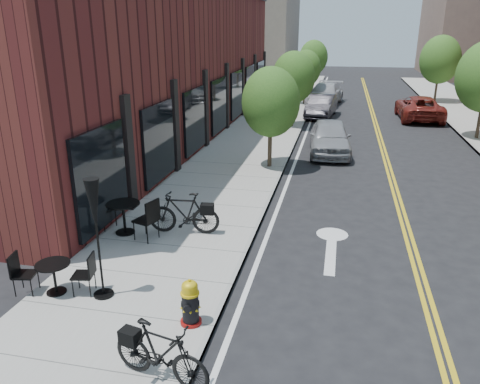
# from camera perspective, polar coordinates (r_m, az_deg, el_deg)

# --- Properties ---
(ground) EXTENTS (120.00, 120.00, 0.00)m
(ground) POSITION_cam_1_polar(r_m,az_deg,el_deg) (10.20, -0.91, -11.75)
(ground) COLOR black
(ground) RESTS_ON ground
(sidewalk_near) EXTENTS (4.00, 70.00, 0.12)m
(sidewalk_near) POSITION_cam_1_polar(r_m,az_deg,el_deg) (19.62, -0.00, 4.09)
(sidewalk_near) COLOR #9E9B93
(sidewalk_near) RESTS_ON ground
(building_near) EXTENTS (5.00, 28.00, 7.00)m
(building_near) POSITION_cam_1_polar(r_m,az_deg,el_deg) (24.10, -8.78, 15.08)
(building_near) COLOR #4C1918
(building_near) RESTS_ON ground
(bg_building_left) EXTENTS (8.00, 14.00, 10.00)m
(bg_building_left) POSITION_cam_1_polar(r_m,az_deg,el_deg) (57.36, 2.29, 19.27)
(bg_building_left) COLOR #726656
(bg_building_left) RESTS_ON ground
(bg_building_right) EXTENTS (10.00, 16.00, 12.00)m
(bg_building_right) POSITION_cam_1_polar(r_m,az_deg,el_deg) (60.14, 27.13, 18.24)
(bg_building_right) COLOR brown
(bg_building_right) RESTS_ON ground
(tree_near_a) EXTENTS (2.20, 2.20, 3.81)m
(tree_near_a) POSITION_cam_1_polar(r_m,az_deg,el_deg) (17.88, 3.78, 10.86)
(tree_near_a) COLOR #382B1E
(tree_near_a) RESTS_ON sidewalk_near
(tree_near_b) EXTENTS (2.30, 2.30, 3.98)m
(tree_near_b) POSITION_cam_1_polar(r_m,az_deg,el_deg) (25.74, 6.54, 13.69)
(tree_near_b) COLOR #382B1E
(tree_near_b) RESTS_ON sidewalk_near
(tree_near_c) EXTENTS (2.10, 2.10, 3.67)m
(tree_near_c) POSITION_cam_1_polar(r_m,az_deg,el_deg) (33.70, 8.00, 14.68)
(tree_near_c) COLOR #382B1E
(tree_near_c) RESTS_ON sidewalk_near
(tree_near_d) EXTENTS (2.40, 2.40, 4.11)m
(tree_near_d) POSITION_cam_1_polar(r_m,az_deg,el_deg) (41.64, 8.95, 15.90)
(tree_near_d) COLOR #382B1E
(tree_near_d) RESTS_ON sidewalk_near
(tree_far_c) EXTENTS (2.80, 2.80, 4.62)m
(tree_far_c) POSITION_cam_1_polar(r_m,az_deg,el_deg) (37.14, 23.21, 14.61)
(tree_far_c) COLOR #382B1E
(tree_far_c) RESTS_ON sidewalk_far
(fire_hydrant) EXTENTS (0.50, 0.50, 0.91)m
(fire_hydrant) POSITION_cam_1_polar(r_m,az_deg,el_deg) (8.79, -6.08, -13.28)
(fire_hydrant) COLOR maroon
(fire_hydrant) RESTS_ON sidewalk_near
(bicycle_left) EXTENTS (1.93, 0.73, 1.13)m
(bicycle_left) POSITION_cam_1_polar(r_m,az_deg,el_deg) (12.34, -6.85, -2.55)
(bicycle_left) COLOR black
(bicycle_left) RESTS_ON sidewalk_near
(bicycle_right) EXTENTS (1.76, 0.86, 1.02)m
(bicycle_right) POSITION_cam_1_polar(r_m,az_deg,el_deg) (7.58, -9.65, -18.82)
(bicycle_right) COLOR black
(bicycle_right) RESTS_ON sidewalk_near
(bistro_set_b) EXTENTS (1.64, 0.82, 0.87)m
(bistro_set_b) POSITION_cam_1_polar(r_m,az_deg,el_deg) (10.36, -21.74, -9.23)
(bistro_set_b) COLOR black
(bistro_set_b) RESTS_ON sidewalk_near
(bistro_set_c) EXTENTS (2.07, 1.11, 1.09)m
(bistro_set_c) POSITION_cam_1_polar(r_m,az_deg,el_deg) (12.62, -13.99, -2.56)
(bistro_set_c) COLOR black
(bistro_set_c) RESTS_ON sidewalk_near
(patio_umbrella) EXTENTS (0.40, 0.40, 2.50)m
(patio_umbrella) POSITION_cam_1_polar(r_m,az_deg,el_deg) (9.37, -17.28, -2.56)
(patio_umbrella) COLOR black
(patio_umbrella) RESTS_ON sidewalk_near
(parked_car_a) EXTENTS (2.01, 4.37, 1.45)m
(parked_car_a) POSITION_cam_1_polar(r_m,az_deg,el_deg) (20.89, 10.89, 6.58)
(parked_car_a) COLOR #92949A
(parked_car_a) RESTS_ON ground
(parked_car_b) EXTENTS (1.88, 4.26, 1.36)m
(parked_car_b) POSITION_cam_1_polar(r_m,az_deg,el_deg) (29.52, 9.88, 10.29)
(parked_car_b) COLOR black
(parked_car_b) RESTS_ON ground
(parked_car_c) EXTENTS (2.76, 5.34, 1.48)m
(parked_car_c) POSITION_cam_1_polar(r_m,az_deg,el_deg) (34.51, 10.32, 11.68)
(parked_car_c) COLOR #B1B2B6
(parked_car_c) RESTS_ON ground
(parked_car_far) EXTENTS (2.46, 5.13, 1.41)m
(parked_car_far) POSITION_cam_1_polar(r_m,az_deg,el_deg) (30.28, 20.99, 9.58)
(parked_car_far) COLOR maroon
(parked_car_far) RESTS_ON ground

